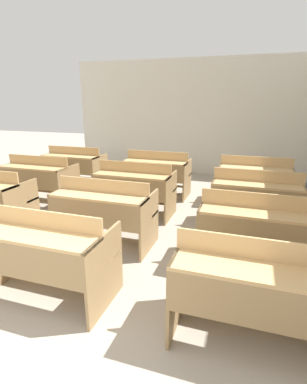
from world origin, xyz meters
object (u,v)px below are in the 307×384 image
(bench_second_right, at_px, (256,229))
(bench_back_right, at_px, (254,179))
(bench_third_left, at_px, (39,178))
(bench_front_center, at_px, (44,252))
(bench_second_center, at_px, (104,210))
(bench_front_right, at_px, (256,289))
(bench_third_right, at_px, (256,198))
(bench_back_left, at_px, (74,165))
(bench_back_center, at_px, (157,172))
(bench_third_center, at_px, (134,187))

(bench_second_right, distance_m, bench_back_right, 2.31)
(bench_third_left, bearing_deg, bench_second_right, -16.84)
(bench_front_center, xyz_separation_m, bench_second_center, (0.02, 1.19, 0.00))
(bench_front_right, xyz_separation_m, bench_third_left, (-3.80, 2.32, 0.00))
(bench_second_right, relative_size, bench_third_left, 1.00)
(bench_third_left, distance_m, bench_third_right, 3.80)
(bench_front_right, bearing_deg, bench_second_center, 148.15)
(bench_second_right, height_order, bench_third_left, same)
(bench_second_center, distance_m, bench_back_left, 3.01)
(bench_third_right, distance_m, bench_back_left, 3.97)
(bench_back_center, height_order, bench_back_right, same)
(bench_front_center, bearing_deg, bench_second_center, 89.24)
(bench_second_center, relative_size, bench_back_right, 1.00)
(bench_second_center, xyz_separation_m, bench_second_right, (1.89, -0.00, 0.00))
(bench_second_right, xyz_separation_m, bench_third_center, (-1.92, 1.16, 0.00))
(bench_front_center, distance_m, bench_second_center, 1.19)
(bench_second_center, bearing_deg, bench_front_right, -31.85)
(bench_third_left, bearing_deg, bench_back_left, 90.14)
(bench_third_left, xyz_separation_m, bench_back_center, (1.91, 1.16, 0.00))
(bench_third_center, relative_size, bench_back_right, 1.00)
(bench_second_center, bearing_deg, bench_front_center, -90.76)
(bench_third_center, bearing_deg, bench_second_center, -88.53)
(bench_second_right, relative_size, bench_back_center, 1.00)
(bench_front_center, distance_m, bench_back_left, 3.99)
(bench_back_left, bearing_deg, bench_back_center, -0.57)
(bench_third_left, bearing_deg, bench_front_right, -31.39)
(bench_front_center, xyz_separation_m, bench_third_right, (1.89, 2.35, 0.00))
(bench_second_center, distance_m, bench_back_right, 2.96)
(bench_front_center, distance_m, bench_back_right, 3.96)
(bench_third_center, distance_m, bench_back_center, 1.15)
(bench_back_left, bearing_deg, bench_third_center, -31.77)
(bench_front_right, xyz_separation_m, bench_third_right, (-0.01, 2.34, 0.00))
(bench_third_center, relative_size, bench_back_center, 1.00)
(bench_third_right, bearing_deg, bench_third_center, -179.60)
(bench_second_right, bearing_deg, bench_back_center, 129.34)
(bench_second_center, xyz_separation_m, bench_back_right, (1.86, 2.30, 0.00))
(bench_third_left, bearing_deg, bench_third_center, 0.13)
(bench_second_right, distance_m, bench_third_right, 1.17)
(bench_front_center, xyz_separation_m, bench_back_center, (0.01, 3.49, 0.00))
(bench_back_center, bearing_deg, bench_third_right, -31.17)
(bench_third_center, xyz_separation_m, bench_back_left, (-1.89, 1.17, 0.00))
(bench_third_right, height_order, bench_back_center, same)
(bench_third_center, xyz_separation_m, bench_back_right, (1.89, 1.15, 0.00))
(bench_front_right, xyz_separation_m, bench_third_center, (-1.91, 2.32, 0.00))
(bench_second_right, height_order, bench_back_left, same)
(bench_third_center, distance_m, bench_back_right, 2.21)
(bench_front_center, xyz_separation_m, bench_back_right, (1.87, 3.49, 0.00))
(bench_second_center, relative_size, bench_second_right, 1.00)
(bench_front_right, height_order, bench_third_center, same)
(bench_second_right, bearing_deg, bench_front_center, -148.13)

